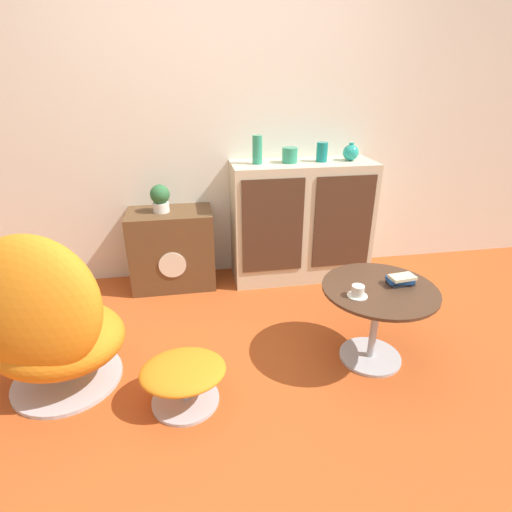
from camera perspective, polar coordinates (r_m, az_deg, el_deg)
ground_plane at (r=2.30m, az=-0.17°, el=-19.47°), size 12.00×12.00×0.00m
wall_back at (r=3.27m, az=-5.23°, el=19.23°), size 6.40×0.06×2.60m
sideboard at (r=3.33m, az=6.45°, el=4.92°), size 1.13×0.43×0.98m
tv_console at (r=3.29m, az=-11.86°, el=1.01°), size 0.65×0.40×0.63m
egg_chair at (r=2.35m, az=-27.79°, el=-8.64°), size 0.87×0.82×0.96m
ottoman at (r=2.19m, az=-10.33°, el=-16.43°), size 0.45×0.38×0.25m
coffee_table at (r=2.45m, az=16.88°, el=-7.28°), size 0.65×0.65×0.50m
vase_leftmost at (r=3.10m, az=0.18°, el=14.94°), size 0.07×0.07×0.21m
vase_inner_left at (r=3.16m, az=4.84°, el=14.17°), size 0.12×0.12×0.12m
vase_inner_right at (r=3.23m, az=9.40°, el=14.44°), size 0.09×0.09×0.15m
vase_rightmost at (r=3.32m, az=13.38°, el=14.19°), size 0.12×0.12×0.14m
potted_plant at (r=3.15m, az=-13.52°, el=8.11°), size 0.15×0.15×0.21m
teacup at (r=2.24m, az=14.32°, el=-5.00°), size 0.11×0.11×0.06m
book_stack at (r=2.44m, az=19.98°, el=-3.24°), size 0.16×0.11×0.06m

